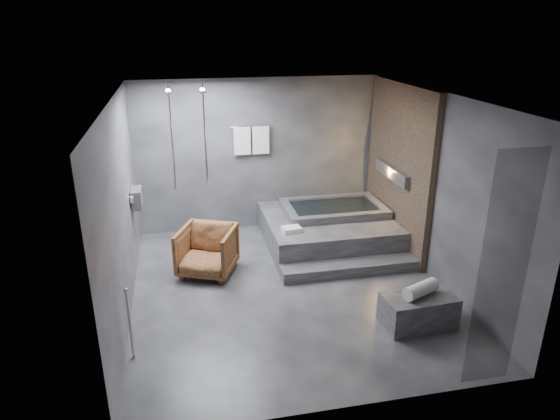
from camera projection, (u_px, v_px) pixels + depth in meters
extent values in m
plane|color=#2A2A2C|center=(288.00, 288.00, 7.42)|extent=(5.00, 5.00, 0.00)
cube|color=#464648|center=(290.00, 98.00, 6.42)|extent=(4.50, 5.00, 0.04)
cube|color=#333338|center=(259.00, 155.00, 9.21)|extent=(4.50, 0.04, 2.80)
cube|color=#333338|center=(348.00, 289.00, 4.64)|extent=(4.50, 0.04, 2.80)
cube|color=#333338|center=(121.00, 212.00, 6.49)|extent=(0.04, 5.00, 2.80)
cube|color=#333338|center=(438.00, 189.00, 7.35)|extent=(0.04, 5.00, 2.80)
cube|color=#927256|center=(398.00, 167.00, 8.48)|extent=(0.10, 2.40, 2.78)
cube|color=#FF9938|center=(393.00, 173.00, 8.50)|extent=(0.14, 1.20, 0.20)
cube|color=slate|center=(137.00, 198.00, 7.90)|extent=(0.16, 0.42, 0.30)
imported|color=beige|center=(137.00, 203.00, 7.82)|extent=(0.08, 0.08, 0.21)
imported|color=beige|center=(138.00, 200.00, 8.02)|extent=(0.07, 0.07, 0.15)
cylinder|color=silver|center=(205.00, 136.00, 8.43)|extent=(0.04, 0.04, 1.80)
cylinder|color=silver|center=(172.00, 138.00, 8.32)|extent=(0.04, 0.04, 1.80)
cylinder|color=silver|center=(251.00, 127.00, 8.93)|extent=(0.75, 0.02, 0.02)
cube|color=white|center=(242.00, 141.00, 8.97)|extent=(0.30, 0.06, 0.50)
cube|color=white|center=(261.00, 140.00, 9.03)|extent=(0.30, 0.06, 0.50)
cylinder|color=silver|center=(130.00, 325.00, 5.75)|extent=(0.04, 0.04, 0.90)
cube|color=black|center=(502.00, 274.00, 5.02)|extent=(0.55, 0.01, 2.60)
cube|color=#2E2E31|center=(328.00, 230.00, 8.86)|extent=(2.20, 2.00, 0.50)
cube|color=#2E2E31|center=(350.00, 268.00, 7.84)|extent=(2.20, 0.36, 0.18)
cube|color=#2F2F32|center=(418.00, 310.00, 6.49)|extent=(0.96, 0.57, 0.42)
imported|color=#432310|center=(207.00, 251.00, 7.75)|extent=(1.07, 1.09, 0.76)
cylinder|color=white|center=(421.00, 289.00, 6.39)|extent=(0.53, 0.36, 0.18)
cube|color=silver|center=(291.00, 229.00, 8.14)|extent=(0.32, 0.25, 0.08)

